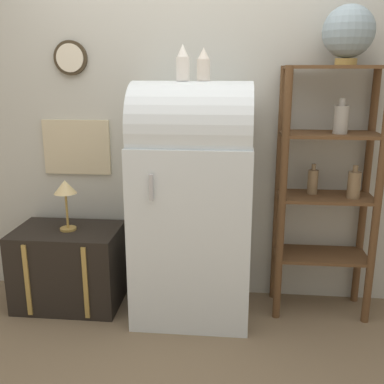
{
  "coord_description": "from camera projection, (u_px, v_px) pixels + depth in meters",
  "views": [
    {
      "loc": [
        0.28,
        -2.53,
        1.61
      ],
      "look_at": [
        -0.0,
        0.25,
        0.85
      ],
      "focal_mm": 42.0,
      "sensor_mm": 36.0,
      "label": 1
    }
  ],
  "objects": [
    {
      "name": "wall_back",
      "position": [
        196.0,
        110.0,
        3.08
      ],
      "size": [
        7.0,
        0.09,
        2.7
      ],
      "color": "#B7B7AD",
      "rests_on": "ground_plane"
    },
    {
      "name": "globe",
      "position": [
        348.0,
        32.0,
        2.65
      ],
      "size": [
        0.31,
        0.31,
        0.35
      ],
      "color": "#AD8942",
      "rests_on": "shelf_unit"
    },
    {
      "name": "desk_lamp",
      "position": [
        65.0,
        191.0,
        3.0
      ],
      "size": [
        0.15,
        0.15,
        0.35
      ],
      "color": "#AD8942",
      "rests_on": "suitcase_trunk"
    },
    {
      "name": "vase_center",
      "position": [
        204.0,
        65.0,
        2.69
      ],
      "size": [
        0.08,
        0.08,
        0.19
      ],
      "color": "silver",
      "rests_on": "refrigerator"
    },
    {
      "name": "vase_left",
      "position": [
        183.0,
        64.0,
        2.69
      ],
      "size": [
        0.08,
        0.08,
        0.21
      ],
      "color": "white",
      "rests_on": "refrigerator"
    },
    {
      "name": "shelf_unit",
      "position": [
        328.0,
        179.0,
        2.9
      ],
      "size": [
        0.63,
        0.33,
        1.64
      ],
      "color": "brown",
      "rests_on": "ground_plane"
    },
    {
      "name": "ground_plane",
      "position": [
        188.0,
        330.0,
        2.88
      ],
      "size": [
        12.0,
        12.0,
        0.0
      ],
      "primitive_type": "plane",
      "color": "#7A664C"
    },
    {
      "name": "refrigerator",
      "position": [
        192.0,
        200.0,
        2.91
      ],
      "size": [
        0.75,
        0.64,
        1.55
      ],
      "color": "silver",
      "rests_on": "ground_plane"
    },
    {
      "name": "suitcase_trunk",
      "position": [
        69.0,
        267.0,
        3.15
      ],
      "size": [
        0.72,
        0.48,
        0.56
      ],
      "color": "black",
      "rests_on": "ground_plane"
    }
  ]
}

